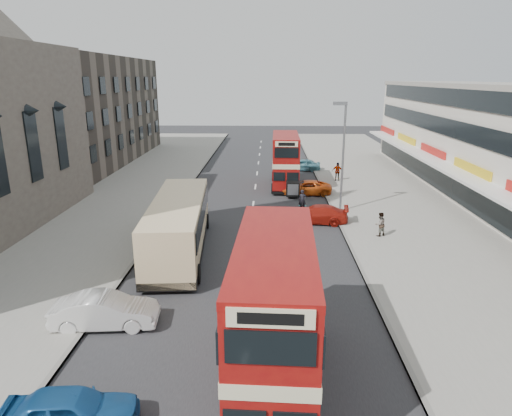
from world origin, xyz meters
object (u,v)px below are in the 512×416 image
(street_lamp, at_px, (342,149))
(bus_main, at_px, (274,316))
(bus_second, at_px, (285,161))
(pedestrian_near, at_px, (380,224))
(pedestrian_far, at_px, (337,171))
(car_right_c, at_px, (303,165))
(car_left_front, at_px, (105,311))
(coach, at_px, (179,224))
(cyclist, at_px, (302,207))
(car_left_near, at_px, (70,411))
(car_right_a, at_px, (317,214))
(car_right_b, at_px, (306,188))

(street_lamp, relative_size, bus_main, 0.92)
(bus_second, bearing_deg, pedestrian_near, 112.78)
(pedestrian_far, bearing_deg, bus_main, -92.25)
(car_right_c, bearing_deg, pedestrian_near, 10.59)
(street_lamp, xyz_separation_m, car_left_front, (-11.90, -16.25, -4.09))
(coach, bearing_deg, pedestrian_far, 52.71)
(coach, relative_size, car_left_front, 2.65)
(bus_second, xyz_separation_m, cyclist, (0.95, -8.82, -1.81))
(coach, height_order, car_right_c, coach)
(car_left_near, height_order, car_left_front, car_left_front)
(bus_main, bearing_deg, coach, -62.93)
(car_right_a, xyz_separation_m, cyclist, (-0.87, 1.86, 0.00))
(bus_second, height_order, car_right_c, bus_second)
(car_right_b, height_order, pedestrian_near, pedestrian_near)
(pedestrian_near, relative_size, cyclist, 0.83)
(street_lamp, height_order, cyclist, street_lamp)
(bus_main, relative_size, cyclist, 4.72)
(car_right_a, xyz_separation_m, pedestrian_near, (3.65, -2.96, 0.30))
(cyclist, bearing_deg, bus_second, 98.50)
(car_right_c, bearing_deg, car_left_near, -12.34)
(car_left_near, bearing_deg, pedestrian_near, -43.60)
(car_left_near, relative_size, car_right_c, 1.02)
(car_right_b, bearing_deg, car_right_a, 0.52)
(pedestrian_near, xyz_separation_m, cyclist, (-4.52, 4.83, -0.30))
(car_left_near, xyz_separation_m, cyclist, (8.08, 21.16, -0.03))
(car_left_near, relative_size, cyclist, 2.04)
(car_left_near, xyz_separation_m, pedestrian_far, (12.23, 32.05, 0.37))
(bus_main, distance_m, car_left_near, 6.47)
(car_right_b, distance_m, pedestrian_near, 11.43)
(car_left_front, relative_size, car_right_c, 1.12)
(car_left_front, bearing_deg, pedestrian_near, -56.71)
(bus_main, height_order, car_left_front, bus_main)
(bus_second, height_order, cyclist, bus_second)
(pedestrian_near, xyz_separation_m, pedestrian_far, (-0.38, 15.72, 0.10))
(car_right_c, bearing_deg, bus_main, -4.02)
(bus_main, relative_size, car_left_front, 2.11)
(bus_main, height_order, car_right_a, bus_main)
(coach, relative_size, cyclist, 5.93)
(car_right_a, distance_m, pedestrian_far, 13.17)
(bus_second, bearing_deg, bus_main, 88.18)
(pedestrian_near, height_order, cyclist, cyclist)
(bus_second, relative_size, pedestrian_near, 5.43)
(street_lamp, height_order, pedestrian_near, street_lamp)
(bus_main, xyz_separation_m, car_right_c, (3.50, 35.21, -1.91))
(car_right_c, relative_size, pedestrian_far, 2.15)
(bus_main, height_order, car_right_b, bus_main)
(street_lamp, distance_m, pedestrian_near, 6.91)
(pedestrian_near, bearing_deg, bus_second, -95.21)
(car_left_front, relative_size, pedestrian_near, 2.71)
(car_right_b, xyz_separation_m, pedestrian_far, (3.41, 4.94, 0.42))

